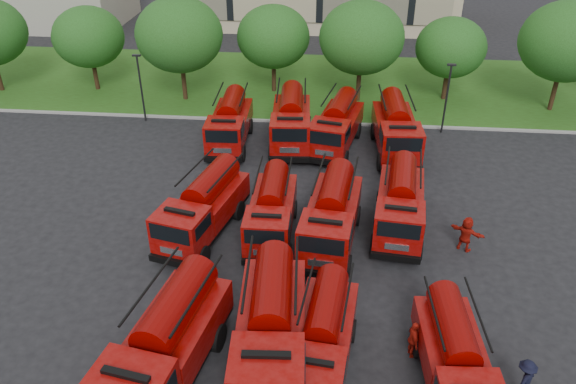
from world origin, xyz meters
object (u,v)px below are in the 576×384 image
at_px(fire_truck_4, 203,207).
at_px(fire_truck_8, 230,122).
at_px(fire_truck_5, 272,210).
at_px(firefighter_5, 463,249).
at_px(fire_truck_1, 271,327).
at_px(fire_truck_6, 332,215).
at_px(fire_truck_0, 165,345).
at_px(firefighter_4, 286,306).
at_px(fire_truck_7, 400,203).
at_px(fire_truck_9, 291,120).
at_px(firefighter_2, 411,355).
at_px(fire_truck_3, 455,361).
at_px(fire_truck_10, 337,125).
at_px(fire_truck_11, 396,128).
at_px(fire_truck_2, 322,339).

xyz_separation_m(fire_truck_4, fire_truck_8, (-0.55, 10.64, -0.02)).
height_order(fire_truck_5, firefighter_5, fire_truck_5).
bearing_deg(fire_truck_4, fire_truck_1, -47.61).
distance_m(fire_truck_1, fire_truck_6, 8.50).
xyz_separation_m(fire_truck_0, fire_truck_5, (2.81, 9.92, -0.26)).
height_order(fire_truck_5, firefighter_4, fire_truck_5).
distance_m(fire_truck_6, firefighter_4, 5.71).
height_order(fire_truck_7, firefighter_4, fire_truck_7).
bearing_deg(fire_truck_9, firefighter_2, -74.33).
distance_m(fire_truck_0, fire_truck_9, 21.03).
relative_size(fire_truck_6, fire_truck_8, 1.04).
bearing_deg(fire_truck_3, fire_truck_0, 179.27).
distance_m(fire_truck_4, fire_truck_8, 10.65).
height_order(fire_truck_6, fire_truck_9, fire_truck_9).
xyz_separation_m(fire_truck_6, fire_truck_7, (3.58, 1.53, -0.05)).
bearing_deg(fire_truck_0, fire_truck_1, 29.29).
xyz_separation_m(fire_truck_6, fire_truck_10, (0.07, 11.01, -0.02)).
xyz_separation_m(fire_truck_3, fire_truck_7, (-1.22, 10.52, 0.13)).
xyz_separation_m(fire_truck_1, fire_truck_4, (-4.55, 8.38, -0.12)).
distance_m(fire_truck_10, fire_truck_11, 3.93).
xyz_separation_m(fire_truck_2, fire_truck_5, (-2.99, 8.77, 0.03)).
relative_size(fire_truck_9, fire_truck_10, 1.02).
xyz_separation_m(fire_truck_8, fire_truck_10, (7.30, 0.22, 0.02)).
bearing_deg(fire_truck_11, firefighter_2, -94.57).
distance_m(fire_truck_9, firefighter_4, 16.59).
xyz_separation_m(fire_truck_1, fire_truck_6, (2.13, 8.23, -0.09)).
xyz_separation_m(fire_truck_0, fire_truck_9, (2.86, 20.83, -0.04)).
bearing_deg(fire_truck_2, fire_truck_5, 115.21).
relative_size(fire_truck_11, firefighter_4, 3.84).
bearing_deg(fire_truck_1, firefighter_2, 3.54).
xyz_separation_m(fire_truck_5, fire_truck_6, (3.13, -0.40, 0.15)).
relative_size(fire_truck_0, fire_truck_4, 1.07).
bearing_deg(fire_truck_1, fire_truck_4, 114.82).
height_order(fire_truck_4, firefighter_5, fire_truck_4).
xyz_separation_m(fire_truck_7, fire_truck_10, (-3.51, 9.49, 0.04)).
relative_size(fire_truck_6, fire_truck_11, 0.98).
distance_m(fire_truck_5, firefighter_5, 10.06).
xyz_separation_m(fire_truck_2, fire_truck_4, (-6.54, 8.52, 0.16)).
bearing_deg(fire_truck_8, fire_truck_0, -88.36).
bearing_deg(fire_truck_10, fire_truck_9, -173.56).
bearing_deg(fire_truck_8, fire_truck_2, -71.69).
bearing_deg(fire_truck_8, firefighter_5, -39.83).
bearing_deg(fire_truck_3, firefighter_5, 73.74).
bearing_deg(fire_truck_0, fire_truck_9, 92.71).
relative_size(fire_truck_1, fire_truck_3, 1.19).
bearing_deg(fire_truck_8, fire_truck_3, -60.70).
height_order(fire_truck_8, firefighter_4, fire_truck_8).
bearing_deg(fire_truck_1, fire_truck_0, -164.91).
relative_size(fire_truck_2, fire_truck_5, 1.01).
height_order(fire_truck_8, firefighter_2, fire_truck_8).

